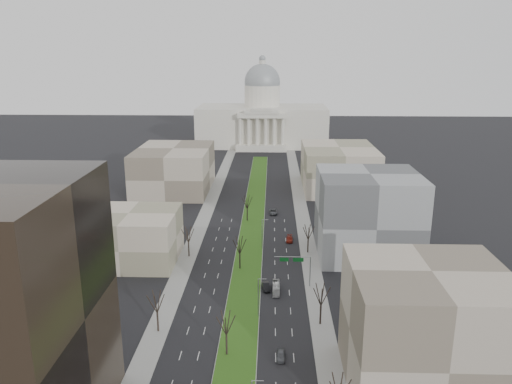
% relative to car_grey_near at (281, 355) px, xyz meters
% --- Properties ---
extents(ground, '(600.00, 600.00, 0.00)m').
position_rel_car_grey_near_xyz_m(ground, '(-8.48, 80.79, -0.72)').
color(ground, black).
rests_on(ground, ground).
extents(median, '(8.00, 222.03, 0.20)m').
position_rel_car_grey_near_xyz_m(median, '(-8.48, 79.78, -0.62)').
color(median, '#999993').
rests_on(median, ground).
extents(sidewalk_left, '(5.00, 330.00, 0.15)m').
position_rel_car_grey_near_xyz_m(sidewalk_left, '(-25.98, 55.79, -0.64)').
color(sidewalk_left, gray).
rests_on(sidewalk_left, ground).
extents(sidewalk_right, '(5.00, 330.00, 0.15)m').
position_rel_car_grey_near_xyz_m(sidewalk_right, '(9.02, 55.79, -0.64)').
color(sidewalk_right, gray).
rests_on(sidewalk_right, ground).
extents(capitol, '(80.00, 46.00, 55.00)m').
position_rel_car_grey_near_xyz_m(capitol, '(-8.48, 230.37, 15.59)').
color(capitol, beige).
rests_on(capitol, ground).
extents(building_beige_left, '(26.00, 22.00, 14.00)m').
position_rel_car_grey_near_xyz_m(building_beige_left, '(-41.48, 45.79, 6.28)').
color(building_beige_left, gray).
rests_on(building_beige_left, ground).
extents(building_tan_right, '(26.00, 24.00, 22.00)m').
position_rel_car_grey_near_xyz_m(building_tan_right, '(24.52, -7.21, 10.28)').
color(building_tan_right, '#786C5C').
rests_on(building_tan_right, ground).
extents(building_grey_right, '(28.00, 26.00, 24.00)m').
position_rel_car_grey_near_xyz_m(building_grey_right, '(25.52, 52.79, 11.28)').
color(building_grey_right, '#595B5E').
rests_on(building_grey_right, ground).
extents(building_far_left, '(30.00, 40.00, 18.00)m').
position_rel_car_grey_near_xyz_m(building_far_left, '(-43.48, 120.79, 8.28)').
color(building_far_left, '#786C5C').
rests_on(building_far_left, ground).
extents(building_far_right, '(30.00, 40.00, 18.00)m').
position_rel_car_grey_near_xyz_m(building_far_right, '(26.52, 125.79, 8.28)').
color(building_far_right, gray).
rests_on(building_far_right, ground).
extents(tree_left_mid, '(5.40, 5.40, 9.72)m').
position_rel_car_grey_near_xyz_m(tree_left_mid, '(-25.68, 8.79, 6.28)').
color(tree_left_mid, black).
rests_on(tree_left_mid, ground).
extents(tree_left_far, '(5.28, 5.28, 9.50)m').
position_rel_car_grey_near_xyz_m(tree_left_far, '(-25.68, 48.79, 6.12)').
color(tree_left_far, black).
rests_on(tree_left_far, ground).
extents(tree_right_mid, '(5.52, 5.52, 9.94)m').
position_rel_car_grey_near_xyz_m(tree_right_mid, '(8.72, 12.79, 6.44)').
color(tree_right_mid, black).
rests_on(tree_right_mid, ground).
extents(tree_right_far, '(5.04, 5.04, 9.07)m').
position_rel_car_grey_near_xyz_m(tree_right_far, '(8.72, 52.79, 5.81)').
color(tree_right_far, black).
rests_on(tree_right_far, ground).
extents(tree_median_a, '(5.40, 5.40, 9.72)m').
position_rel_car_grey_near_xyz_m(tree_median_a, '(-10.48, 0.79, 6.28)').
color(tree_median_a, black).
rests_on(tree_median_a, ground).
extents(tree_median_b, '(5.40, 5.40, 9.72)m').
position_rel_car_grey_near_xyz_m(tree_median_b, '(-10.48, 40.79, 6.28)').
color(tree_median_b, black).
rests_on(tree_median_b, ground).
extents(tree_median_c, '(5.40, 5.40, 9.72)m').
position_rel_car_grey_near_xyz_m(tree_median_c, '(-10.48, 80.79, 6.28)').
color(tree_median_c, black).
rests_on(tree_median_c, ground).
extents(streetlamp_median_b, '(1.90, 0.20, 9.16)m').
position_rel_car_grey_near_xyz_m(streetlamp_median_b, '(-4.72, 15.79, 4.09)').
color(streetlamp_median_b, gray).
rests_on(streetlamp_median_b, ground).
extents(streetlamp_median_c, '(1.90, 0.20, 9.16)m').
position_rel_car_grey_near_xyz_m(streetlamp_median_c, '(-4.72, 55.79, 4.09)').
color(streetlamp_median_c, gray).
rests_on(streetlamp_median_c, ground).
extents(mast_arm_signs, '(9.12, 0.24, 8.09)m').
position_rel_car_grey_near_xyz_m(mast_arm_signs, '(5.01, 30.82, 5.39)').
color(mast_arm_signs, gray).
rests_on(mast_arm_signs, ground).
extents(car_grey_near, '(1.88, 4.28, 1.43)m').
position_rel_car_grey_near_xyz_m(car_grey_near, '(0.00, 0.00, 0.00)').
color(car_grey_near, '#4D5055').
rests_on(car_grey_near, ground).
extents(car_black, '(2.40, 5.06, 1.60)m').
position_rel_car_grey_near_xyz_m(car_black, '(-3.28, 28.87, 0.08)').
color(car_black, black).
rests_on(car_black, ground).
extents(car_red, '(2.25, 5.07, 1.45)m').
position_rel_car_grey_near_xyz_m(car_red, '(3.63, 61.93, 0.01)').
color(car_red, maroon).
rests_on(car_red, ground).
extents(car_grey_far, '(2.92, 5.77, 1.56)m').
position_rel_car_grey_near_xyz_m(car_grey_far, '(-1.41, 89.01, 0.06)').
color(car_grey_far, '#46484D').
rests_on(car_grey_far, ground).
extents(box_van, '(1.72, 7.22, 2.01)m').
position_rel_car_grey_near_xyz_m(box_van, '(-0.72, 27.76, 0.29)').
color(box_van, silver).
rests_on(box_van, ground).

